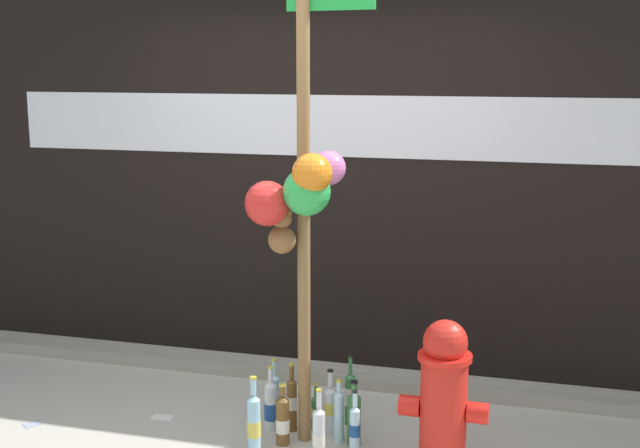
# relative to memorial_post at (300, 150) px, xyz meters

# --- Properties ---
(building_wall) EXTENTS (10.00, 0.21, 3.17)m
(building_wall) POSITION_rel_memorial_post_xyz_m (-0.23, 1.42, -0.07)
(building_wall) COLOR black
(building_wall) RESTS_ON ground_plane
(curb_strip) EXTENTS (8.00, 0.12, 0.08)m
(curb_strip) POSITION_rel_memorial_post_xyz_m (-0.23, 0.92, -1.62)
(curb_strip) COLOR gray
(curb_strip) RESTS_ON ground_plane
(memorial_post) EXTENTS (0.67, 0.42, 2.92)m
(memorial_post) POSITION_rel_memorial_post_xyz_m (0.00, 0.00, 0.00)
(memorial_post) COLOR olive
(memorial_post) RESTS_ON ground_plane
(fire_hydrant) EXTENTS (0.46, 0.28, 0.82)m
(fire_hydrant) POSITION_rel_memorial_post_xyz_m (0.80, -0.07, -1.25)
(fire_hydrant) COLOR red
(fire_hydrant) RESTS_ON ground_plane
(bottle_0) EXTENTS (0.07, 0.07, 0.38)m
(bottle_0) POSITION_rel_memorial_post_xyz_m (0.12, 0.20, -1.51)
(bottle_0) COLOR silver
(bottle_0) RESTS_ON ground_plane
(bottle_1) EXTENTS (0.08, 0.08, 0.39)m
(bottle_1) POSITION_rel_memorial_post_xyz_m (-0.22, 0.15, -1.51)
(bottle_1) COLOR silver
(bottle_1) RESTS_ON ground_plane
(bottle_2) EXTENTS (0.07, 0.07, 0.40)m
(bottle_2) POSITION_rel_memorial_post_xyz_m (0.14, -0.14, -1.51)
(bottle_2) COLOR silver
(bottle_2) RESTS_ON ground_plane
(bottle_3) EXTENTS (0.08, 0.08, 0.36)m
(bottle_3) POSITION_rel_memorial_post_xyz_m (-0.10, -0.02, -1.51)
(bottle_3) COLOR brown
(bottle_3) RESTS_ON ground_plane
(bottle_4) EXTENTS (0.08, 0.08, 0.38)m
(bottle_4) POSITION_rel_memorial_post_xyz_m (0.28, 0.08, -1.49)
(bottle_4) COLOR #337038
(bottle_4) RESTS_ON ground_plane
(bottle_5) EXTENTS (0.07, 0.07, 0.43)m
(bottle_5) POSITION_rel_memorial_post_xyz_m (0.20, 0.35, -1.49)
(bottle_5) COLOR #337038
(bottle_5) RESTS_ON ground_plane
(bottle_6) EXTENTS (0.07, 0.07, 0.37)m
(bottle_6) POSITION_rel_memorial_post_xyz_m (-0.26, 0.32, -1.51)
(bottle_6) COLOR #93CCE0
(bottle_6) RESTS_ON ground_plane
(bottle_7) EXTENTS (0.06, 0.06, 0.28)m
(bottle_7) POSITION_rel_memorial_post_xyz_m (0.02, 0.22, -1.55)
(bottle_7) COLOR #337038
(bottle_7) RESTS_ON ground_plane
(bottle_8) EXTENTS (0.06, 0.06, 0.41)m
(bottle_8) POSITION_rel_memorial_post_xyz_m (-0.10, 0.17, -1.49)
(bottle_8) COLOR brown
(bottle_8) RESTS_ON ground_plane
(bottle_9) EXTENTS (0.06, 0.06, 0.37)m
(bottle_9) POSITION_rel_memorial_post_xyz_m (0.32, -0.03, -1.51)
(bottle_9) COLOR #B2DBEA
(bottle_9) RESTS_ON ground_plane
(bottle_10) EXTENTS (0.08, 0.08, 0.43)m
(bottle_10) POSITION_rel_memorial_post_xyz_m (-0.23, -0.14, -1.49)
(bottle_10) COLOR #93CCE0
(bottle_10) RESTS_ON ground_plane
(bottle_11) EXTENTS (0.06, 0.06, 0.37)m
(bottle_11) POSITION_rel_memorial_post_xyz_m (0.19, 0.09, -1.50)
(bottle_11) COLOR #B2DBEA
(bottle_11) RESTS_ON ground_plane
(litter_0) EXTENTS (0.14, 0.09, 0.01)m
(litter_0) POSITION_rel_memorial_post_xyz_m (-0.91, 0.13, -1.65)
(litter_0) COLOR silver
(litter_0) RESTS_ON ground_plane
(litter_2) EXTENTS (0.11, 0.12, 0.01)m
(litter_2) POSITION_rel_memorial_post_xyz_m (-1.61, -0.17, -1.65)
(litter_2) COLOR #8C99B2
(litter_2) RESTS_ON ground_plane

